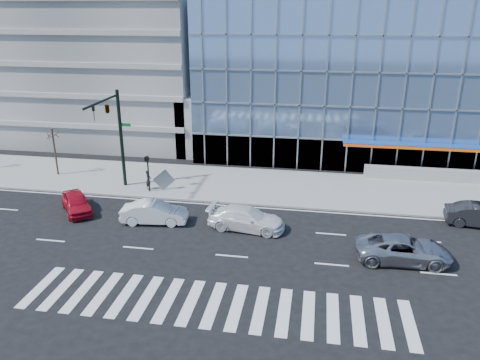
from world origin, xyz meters
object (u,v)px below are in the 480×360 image
(traffic_signal, at_px, (112,119))
(red_sedan, at_px, (76,203))
(street_tree_near, at_px, (53,135))
(white_sedan, at_px, (154,213))
(silver_suv, at_px, (404,249))
(pedestrian, at_px, (148,180))
(ped_signal_post, at_px, (148,168))
(white_suv, at_px, (246,218))
(tilted_panel, at_px, (164,180))

(traffic_signal, xyz_separation_m, red_sedan, (-1.51, -4.03, -5.44))
(traffic_signal, xyz_separation_m, street_tree_near, (-7.00, 2.93, -2.39))
(traffic_signal, relative_size, white_sedan, 1.73)
(street_tree_near, bearing_deg, silver_suv, -20.12)
(silver_suv, bearing_deg, street_tree_near, 67.69)
(pedestrian, bearing_deg, silver_suv, -116.68)
(silver_suv, relative_size, red_sedan, 1.30)
(ped_signal_post, relative_size, red_sedan, 0.70)
(white_suv, distance_m, white_sedan, 6.50)
(traffic_signal, xyz_separation_m, white_suv, (11.29, -4.71, -5.40))
(silver_suv, bearing_deg, red_sedan, 79.40)
(white_sedan, bearing_deg, street_tree_near, 50.09)
(street_tree_near, height_order, white_suv, street_tree_near)
(pedestrian, bearing_deg, tilted_panel, -94.13)
(white_sedan, xyz_separation_m, tilted_panel, (-1.16, 5.66, 0.30))
(white_suv, bearing_deg, street_tree_near, 73.78)
(white_sedan, distance_m, tilted_panel, 5.78)
(red_sedan, bearing_deg, silver_suv, -46.19)
(ped_signal_post, bearing_deg, red_sedan, -132.23)
(white_suv, height_order, tilted_panel, tilted_panel)
(ped_signal_post, relative_size, white_suv, 0.57)
(white_suv, xyz_separation_m, tilted_panel, (-7.66, 5.53, 0.29))
(street_tree_near, bearing_deg, traffic_signal, -22.71)
(traffic_signal, height_order, ped_signal_post, traffic_signal)
(traffic_signal, relative_size, red_sedan, 1.88)
(street_tree_near, distance_m, pedestrian, 9.94)
(street_tree_near, relative_size, tilted_panel, 3.25)
(tilted_panel, bearing_deg, red_sedan, -165.86)
(traffic_signal, xyz_separation_m, ped_signal_post, (2.50, 0.37, -4.02))
(ped_signal_post, bearing_deg, silver_suv, -22.59)
(traffic_signal, height_order, street_tree_near, traffic_signal)
(red_sedan, bearing_deg, traffic_signal, 31.77)
(ped_signal_post, height_order, street_tree_near, street_tree_near)
(traffic_signal, distance_m, ped_signal_post, 4.75)
(ped_signal_post, bearing_deg, tilted_panel, 21.30)
(pedestrian, distance_m, tilted_panel, 1.34)
(traffic_signal, height_order, white_sedan, traffic_signal)
(white_sedan, xyz_separation_m, red_sedan, (-6.30, 0.81, -0.03))
(white_suv, bearing_deg, red_sedan, 93.42)
(ped_signal_post, distance_m, silver_suv, 20.26)
(red_sedan, bearing_deg, ped_signal_post, 9.99)
(street_tree_near, height_order, pedestrian, street_tree_near)
(ped_signal_post, distance_m, white_suv, 10.26)
(silver_suv, xyz_separation_m, red_sedan, (-22.66, 3.35, -0.05))
(silver_suv, relative_size, pedestrian, 3.43)
(ped_signal_post, relative_size, street_tree_near, 0.71)
(street_tree_near, height_order, red_sedan, street_tree_near)
(traffic_signal, distance_m, pedestrian, 5.75)
(traffic_signal, height_order, silver_suv, traffic_signal)
(white_suv, bearing_deg, silver_suv, -98.70)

